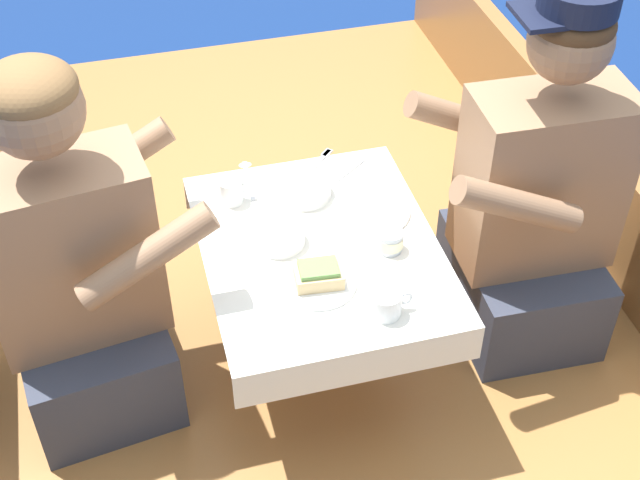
% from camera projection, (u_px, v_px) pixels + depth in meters
% --- Properties ---
extents(ground_plane, '(60.00, 60.00, 0.00)m').
position_uv_depth(ground_plane, '(314.00, 407.00, 2.75)').
color(ground_plane, navy).
extents(boat_deck, '(1.95, 3.48, 0.30)m').
position_uv_depth(boat_deck, '(313.00, 375.00, 2.64)').
color(boat_deck, '#9E6B38').
rests_on(boat_deck, ground_plane).
extents(gunwale_starboard, '(0.06, 3.48, 0.38)m').
position_uv_depth(gunwale_starboard, '(626.00, 235.00, 2.60)').
color(gunwale_starboard, '#936033').
rests_on(gunwale_starboard, boat_deck).
extents(cockpit_table, '(0.58, 0.72, 0.43)m').
position_uv_depth(cockpit_table, '(320.00, 261.00, 2.24)').
color(cockpit_table, '#B2B2B7').
rests_on(cockpit_table, boat_deck).
extents(person_port, '(0.56, 0.50, 1.00)m').
position_uv_depth(person_port, '(78.00, 277.00, 2.15)').
color(person_port, '#333847').
rests_on(person_port, boat_deck).
extents(person_starboard, '(0.53, 0.45, 1.04)m').
position_uv_depth(person_starboard, '(534.00, 207.00, 2.34)').
color(person_starboard, '#333847').
rests_on(person_starboard, boat_deck).
extents(plate_sandwich, '(0.18, 0.18, 0.01)m').
position_uv_depth(plate_sandwich, '(318.00, 283.00, 2.10)').
color(plate_sandwich, white).
rests_on(plate_sandwich, cockpit_table).
extents(plate_bread, '(0.20, 0.20, 0.01)m').
position_uv_depth(plate_bread, '(371.00, 211.00, 2.30)').
color(plate_bread, white).
rests_on(plate_bread, cockpit_table).
extents(sandwich, '(0.12, 0.09, 0.05)m').
position_uv_depth(sandwich, '(318.00, 274.00, 2.08)').
color(sandwich, '#E0BC7F').
rests_on(sandwich, plate_sandwich).
extents(bowl_port_near, '(0.13, 0.13, 0.04)m').
position_uv_depth(bowl_port_near, '(279.00, 236.00, 2.20)').
color(bowl_port_near, white).
rests_on(bowl_port_near, cockpit_table).
extents(bowl_starboard_near, '(0.14, 0.14, 0.04)m').
position_uv_depth(bowl_starboard_near, '(305.00, 189.00, 2.34)').
color(bowl_starboard_near, white).
rests_on(bowl_starboard_near, cockpit_table).
extents(coffee_cup_port, '(0.09, 0.06, 0.07)m').
position_uv_depth(coffee_cup_port, '(232.00, 191.00, 2.31)').
color(coffee_cup_port, white).
rests_on(coffee_cup_port, cockpit_table).
extents(coffee_cup_starboard, '(0.10, 0.08, 0.06)m').
position_uv_depth(coffee_cup_starboard, '(386.00, 303.00, 2.01)').
color(coffee_cup_starboard, white).
rests_on(coffee_cup_starboard, cockpit_table).
extents(tin_can, '(0.07, 0.07, 0.05)m').
position_uv_depth(tin_can, '(390.00, 241.00, 2.18)').
color(tin_can, silver).
rests_on(tin_can, cockpit_table).
extents(utensil_knife_port, '(0.14, 0.11, 0.00)m').
position_uv_depth(utensil_knife_port, '(345.00, 174.00, 2.42)').
color(utensil_knife_port, silver).
rests_on(utensil_knife_port, cockpit_table).
extents(utensil_fork_starboard, '(0.13, 0.13, 0.00)m').
position_uv_depth(utensil_fork_starboard, '(318.00, 163.00, 2.46)').
color(utensil_fork_starboard, silver).
rests_on(utensil_fork_starboard, cockpit_table).
extents(utensil_spoon_starboard, '(0.04, 0.17, 0.01)m').
position_uv_depth(utensil_spoon_starboard, '(247.00, 174.00, 2.42)').
color(utensil_spoon_starboard, silver).
rests_on(utensil_spoon_starboard, cockpit_table).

